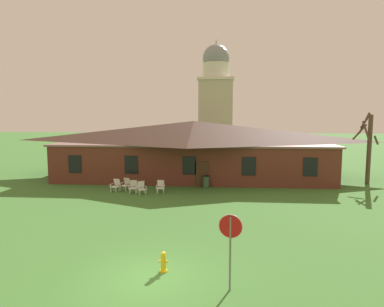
{
  "coord_description": "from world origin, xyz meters",
  "views": [
    {
      "loc": [
        2.52,
        -11.4,
        5.86
      ],
      "look_at": [
        0.77,
        9.39,
        3.48
      ],
      "focal_mm": 31.69,
      "sensor_mm": 36.0,
      "label": 1
    }
  ],
  "objects_px": {
    "lawn_chair_left_end": "(133,186)",
    "lawn_chair_middle": "(142,187)",
    "lawn_chair_right_end": "(161,186)",
    "fire_hydrant": "(163,262)",
    "trash_bin": "(206,182)",
    "lawn_chair_by_porch": "(116,185)",
    "stop_sign": "(230,237)",
    "lawn_chair_near_door": "(126,184)"
  },
  "relations": [
    {
      "from": "lawn_chair_middle",
      "to": "fire_hydrant",
      "type": "height_order",
      "value": "lawn_chair_middle"
    },
    {
      "from": "lawn_chair_by_porch",
      "to": "lawn_chair_left_end",
      "type": "distance_m",
      "value": 1.54
    },
    {
      "from": "lawn_chair_middle",
      "to": "lawn_chair_by_porch",
      "type": "bearing_deg",
      "value": 161.65
    },
    {
      "from": "lawn_chair_near_door",
      "to": "lawn_chair_middle",
      "type": "height_order",
      "value": "same"
    },
    {
      "from": "lawn_chair_by_porch",
      "to": "lawn_chair_near_door",
      "type": "distance_m",
      "value": 0.8
    },
    {
      "from": "stop_sign",
      "to": "lawn_chair_middle",
      "type": "bearing_deg",
      "value": 114.63
    },
    {
      "from": "lawn_chair_right_end",
      "to": "lawn_chair_middle",
      "type": "bearing_deg",
      "value": -158.29
    },
    {
      "from": "lawn_chair_right_end",
      "to": "trash_bin",
      "type": "relative_size",
      "value": 0.98
    },
    {
      "from": "lawn_chair_left_end",
      "to": "lawn_chair_middle",
      "type": "bearing_deg",
      "value": -23.7
    },
    {
      "from": "lawn_chair_middle",
      "to": "trash_bin",
      "type": "relative_size",
      "value": 0.98
    },
    {
      "from": "lawn_chair_left_end",
      "to": "lawn_chair_middle",
      "type": "distance_m",
      "value": 0.77
    },
    {
      "from": "stop_sign",
      "to": "lawn_chair_near_door",
      "type": "xyz_separation_m",
      "value": [
        -7.72,
        14.67,
        -1.37
      ]
    },
    {
      "from": "lawn_chair_by_porch",
      "to": "lawn_chair_right_end",
      "type": "xyz_separation_m",
      "value": [
        3.53,
        -0.19,
        0.0
      ]
    },
    {
      "from": "lawn_chair_middle",
      "to": "trash_bin",
      "type": "xyz_separation_m",
      "value": [
        4.69,
        2.66,
        -0.0
      ]
    },
    {
      "from": "lawn_chair_near_door",
      "to": "fire_hydrant",
      "type": "relative_size",
      "value": 1.21
    },
    {
      "from": "stop_sign",
      "to": "lawn_chair_by_porch",
      "type": "xyz_separation_m",
      "value": [
        -8.36,
        14.19,
        -1.37
      ]
    },
    {
      "from": "stop_sign",
      "to": "lawn_chair_left_end",
      "type": "bearing_deg",
      "value": 116.53
    },
    {
      "from": "lawn_chair_near_door",
      "to": "fire_hydrant",
      "type": "height_order",
      "value": "lawn_chair_near_door"
    },
    {
      "from": "lawn_chair_left_end",
      "to": "trash_bin",
      "type": "bearing_deg",
      "value": 23.55
    },
    {
      "from": "lawn_chair_by_porch",
      "to": "fire_hydrant",
      "type": "bearing_deg",
      "value": -65.57
    },
    {
      "from": "lawn_chair_near_door",
      "to": "trash_bin",
      "type": "distance_m",
      "value": 6.4
    },
    {
      "from": "stop_sign",
      "to": "trash_bin",
      "type": "distance_m",
      "value": 16.25
    },
    {
      "from": "lawn_chair_near_door",
      "to": "fire_hydrant",
      "type": "xyz_separation_m",
      "value": [
        5.28,
        -13.51,
        -0.12
      ]
    },
    {
      "from": "lawn_chair_left_end",
      "to": "lawn_chair_right_end",
      "type": "bearing_deg",
      "value": 6.25
    },
    {
      "from": "lawn_chair_near_door",
      "to": "lawn_chair_middle",
      "type": "xyz_separation_m",
      "value": [
        1.54,
        -1.2,
        0.0
      ]
    },
    {
      "from": "lawn_chair_near_door",
      "to": "stop_sign",
      "type": "bearing_deg",
      "value": -62.24
    },
    {
      "from": "stop_sign",
      "to": "lawn_chair_right_end",
      "type": "relative_size",
      "value": 2.74
    },
    {
      "from": "lawn_chair_near_door",
      "to": "trash_bin",
      "type": "bearing_deg",
      "value": 13.19
    },
    {
      "from": "lawn_chair_middle",
      "to": "fire_hydrant",
      "type": "bearing_deg",
      "value": -73.14
    },
    {
      "from": "lawn_chair_near_door",
      "to": "lawn_chair_by_porch",
      "type": "bearing_deg",
      "value": -143.76
    },
    {
      "from": "lawn_chair_by_porch",
      "to": "lawn_chair_middle",
      "type": "bearing_deg",
      "value": -18.35
    },
    {
      "from": "stop_sign",
      "to": "fire_hydrant",
      "type": "height_order",
      "value": "stop_sign"
    },
    {
      "from": "lawn_chair_left_end",
      "to": "fire_hydrant",
      "type": "xyz_separation_m",
      "value": [
        4.44,
        -12.62,
        -0.12
      ]
    },
    {
      "from": "lawn_chair_left_end",
      "to": "lawn_chair_middle",
      "type": "height_order",
      "value": "same"
    },
    {
      "from": "lawn_chair_middle",
      "to": "lawn_chair_right_end",
      "type": "relative_size",
      "value": 1.0
    },
    {
      "from": "lawn_chair_left_end",
      "to": "lawn_chair_right_end",
      "type": "xyz_separation_m",
      "value": [
        2.05,
        0.22,
        0.0
      ]
    },
    {
      "from": "lawn_chair_middle",
      "to": "stop_sign",
      "type": "bearing_deg",
      "value": -65.37
    },
    {
      "from": "fire_hydrant",
      "to": "trash_bin",
      "type": "xyz_separation_m",
      "value": [
        0.96,
        14.97,
        0.12
      ]
    },
    {
      "from": "lawn_chair_near_door",
      "to": "trash_bin",
      "type": "height_order",
      "value": "trash_bin"
    },
    {
      "from": "lawn_chair_by_porch",
      "to": "lawn_chair_near_door",
      "type": "relative_size",
      "value": 1.0
    },
    {
      "from": "stop_sign",
      "to": "lawn_chair_middle",
      "type": "relative_size",
      "value": 2.74
    },
    {
      "from": "lawn_chair_by_porch",
      "to": "lawn_chair_middle",
      "type": "relative_size",
      "value": 1.0
    }
  ]
}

